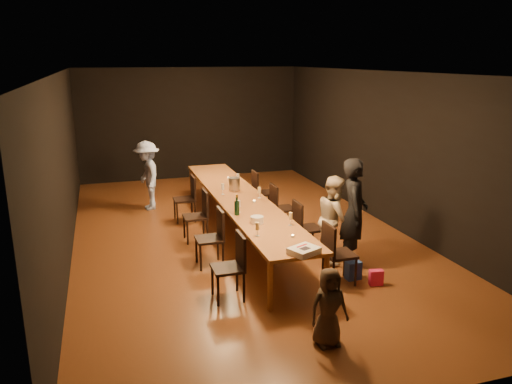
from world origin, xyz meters
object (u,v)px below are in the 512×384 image
object	(u,v)px
table	(240,200)
birthday_cake	(304,251)
chair_right_2	(283,208)
child	(329,307)
chair_left_2	(195,216)
chair_left_3	(184,199)
chair_right_3	(263,192)
woman_tan	(334,219)
woman_birthday	(354,213)
chair_left_0	(228,267)
chair_right_0	(340,253)
champagne_bottle	(237,205)
chair_right_1	(308,228)
man_blue	(148,176)
chair_left_1	(209,238)
plate_stack	(257,220)
ice_bucket	(234,184)

from	to	relation	value
table	birthday_cake	bearing A→B (deg)	-88.73
chair_right_2	child	distance (m)	3.96
table	chair_left_2	world-z (taller)	chair_left_2
chair_left_3	child	bearing A→B (deg)	-170.67
table	chair_right_3	bearing A→B (deg)	54.69
table	chair_left_2	size ratio (longest dim) A/B	6.45
table	woman_tan	size ratio (longest dim) A/B	4.20
woman_birthday	birthday_cake	bearing A→B (deg)	153.53
chair_left_0	chair_left_2	xyz separation A→B (m)	(0.00, 2.40, 0.00)
chair_right_0	chair_right_2	size ratio (longest dim) A/B	1.00
woman_birthday	champagne_bottle	bearing A→B (deg)	88.07
chair_right_2	woman_tan	size ratio (longest dim) A/B	0.65
chair_right_0	chair_right_3	size ratio (longest dim) A/B	1.00
chair_right_1	woman_birthday	world-z (taller)	woman_birthday
chair_right_3	woman_tan	world-z (taller)	woman_tan
table	woman_tan	distance (m)	1.95
chair_left_3	birthday_cake	xyz separation A→B (m)	(0.91, -4.10, 0.33)
man_blue	chair_right_1	bearing A→B (deg)	27.88
chair_left_2	chair_right_0	bearing A→B (deg)	-144.69
chair_left_1	woman_tan	xyz separation A→B (m)	(2.00, -0.38, 0.25)
birthday_cake	plate_stack	world-z (taller)	plate_stack
table	plate_stack	bearing A→B (deg)	-95.74
chair_right_1	champagne_bottle	bearing A→B (deg)	-98.76
table	plate_stack	size ratio (longest dim) A/B	29.53
chair_right_2	chair_left_1	xyz separation A→B (m)	(-1.70, -1.20, 0.00)
chair_right_2	chair_right_3	size ratio (longest dim) A/B	1.00
chair_right_0	chair_right_1	xyz separation A→B (m)	(0.00, 1.20, 0.00)
chair_right_1	woman_birthday	size ratio (longest dim) A/B	0.53
child	plate_stack	world-z (taller)	child
chair_left_0	man_blue	bearing A→B (deg)	7.58
chair_left_2	chair_left_3	bearing A→B (deg)	0.00
child	chair_right_0	bearing A→B (deg)	59.06
child	ice_bucket	world-z (taller)	ice_bucket
child	woman_tan	bearing A→B (deg)	62.72
chair_right_0	chair_left_1	size ratio (longest dim) A/B	1.00
chair_left_3	child	xyz separation A→B (m)	(0.83, -5.06, 0.01)
chair_left_0	birthday_cake	bearing A→B (deg)	-118.67
table	child	world-z (taller)	child
chair_right_2	champagne_bottle	distance (m)	1.63
birthday_cake	ice_bucket	distance (m)	3.45
table	chair_right_2	xyz separation A→B (m)	(0.85, 0.00, -0.24)
plate_stack	chair_left_2	bearing A→B (deg)	114.47
table	woman_birthday	bearing A→B (deg)	-53.92
chair_right_3	plate_stack	bearing A→B (deg)	-20.19
chair_left_1	woman_tan	world-z (taller)	woman_tan
chair_right_0	man_blue	bearing A→B (deg)	-153.54
chair_right_3	plate_stack	distance (m)	2.93
woman_birthday	champagne_bottle	size ratio (longest dim) A/B	5.04
chair_right_0	plate_stack	xyz separation A→B (m)	(-1.00, 0.87, 0.34)
chair_right_1	child	distance (m)	2.80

